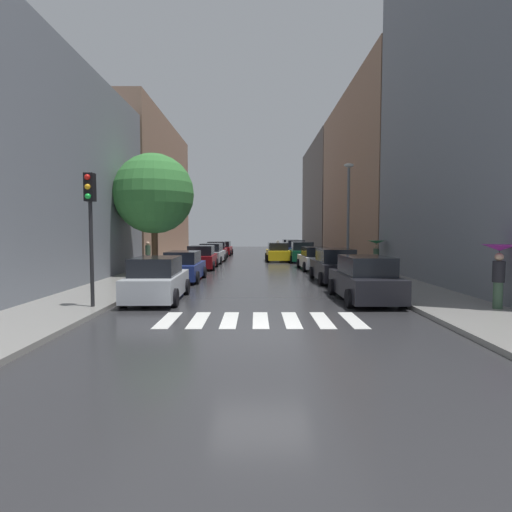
# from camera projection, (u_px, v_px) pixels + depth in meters

# --- Properties ---
(ground_plane) EXTENTS (28.00, 72.00, 0.04)m
(ground_plane) POSITION_uv_depth(u_px,v_px,m) (257.00, 262.00, 34.06)
(ground_plane) COLOR #2C2C2E
(sidewalk_left) EXTENTS (3.00, 72.00, 0.15)m
(sidewalk_left) POSITION_uv_depth(u_px,v_px,m) (181.00, 261.00, 34.06)
(sidewalk_left) COLOR gray
(sidewalk_left) RESTS_ON ground
(sidewalk_right) EXTENTS (3.00, 72.00, 0.15)m
(sidewalk_right) POSITION_uv_depth(u_px,v_px,m) (334.00, 261.00, 34.06)
(sidewalk_right) COLOR gray
(sidewalk_right) RESTS_ON ground
(crosswalk_stripes) EXTENTS (5.85, 2.20, 0.01)m
(crosswalk_stripes) POSITION_uv_depth(u_px,v_px,m) (260.00, 320.00, 11.67)
(crosswalk_stripes) COLOR silver
(crosswalk_stripes) RESTS_ON ground
(building_left_near) EXTENTS (6.00, 18.01, 10.46)m
(building_left_near) POSITION_uv_depth(u_px,v_px,m) (19.00, 174.00, 18.34)
(building_left_near) COLOR slate
(building_left_near) RESTS_ON ground
(building_left_mid) EXTENTS (6.00, 18.60, 12.56)m
(building_left_mid) POSITION_uv_depth(u_px,v_px,m) (139.00, 192.00, 37.03)
(building_left_mid) COLOR #8C6B56
(building_left_mid) RESTS_ON ground
(building_right_near) EXTENTS (6.00, 14.56, 19.52)m
(building_right_near) POSITION_uv_depth(u_px,v_px,m) (494.00, 78.00, 18.68)
(building_right_near) COLOR slate
(building_right_near) RESTS_ON ground
(building_right_mid) EXTENTS (6.00, 21.96, 15.42)m
(building_right_mid) POSITION_uv_depth(u_px,v_px,m) (375.00, 177.00, 37.28)
(building_right_mid) COLOR #8C6B56
(building_right_mid) RESTS_ON ground
(building_right_far) EXTENTS (6.00, 21.16, 15.49)m
(building_right_far) POSITION_uv_depth(u_px,v_px,m) (331.00, 197.00, 59.42)
(building_right_far) COLOR #564C47
(building_right_far) RESTS_ON ground
(parked_car_left_nearest) EXTENTS (2.07, 4.21, 1.64)m
(parked_car_left_nearest) POSITION_uv_depth(u_px,v_px,m) (157.00, 280.00, 14.96)
(parked_car_left_nearest) COLOR #B2B7BF
(parked_car_left_nearest) RESTS_ON ground
(parked_car_left_second) EXTENTS (1.99, 4.10, 1.57)m
(parked_car_left_second) POSITION_uv_depth(u_px,v_px,m) (184.00, 267.00, 20.94)
(parked_car_left_second) COLOR navy
(parked_car_left_second) RESTS_ON ground
(parked_car_left_third) EXTENTS (2.10, 4.24, 1.63)m
(parked_car_left_third) POSITION_uv_depth(u_px,v_px,m) (201.00, 258.00, 27.71)
(parked_car_left_third) COLOR maroon
(parked_car_left_third) RESTS_ON ground
(parked_car_left_fourth) EXTENTS (2.08, 4.84, 1.63)m
(parked_car_left_fourth) POSITION_uv_depth(u_px,v_px,m) (212.00, 254.00, 33.06)
(parked_car_left_fourth) COLOR #B2B7BF
(parked_car_left_fourth) RESTS_ON ground
(parked_car_left_fifth) EXTENTS (2.17, 4.46, 1.63)m
(parked_car_left_fifth) POSITION_uv_depth(u_px,v_px,m) (217.00, 251.00, 38.62)
(parked_car_left_fifth) COLOR maroon
(parked_car_left_fifth) RESTS_ON ground
(parked_car_left_sixth) EXTENTS (2.17, 4.10, 1.54)m
(parked_car_left_sixth) POSITION_uv_depth(u_px,v_px,m) (222.00, 249.00, 43.94)
(parked_car_left_sixth) COLOR maroon
(parked_car_left_sixth) RESTS_ON ground
(parked_car_right_nearest) EXTENTS (2.06, 4.46, 1.68)m
(parked_car_right_nearest) POSITION_uv_depth(u_px,v_px,m) (364.00, 280.00, 14.94)
(parked_car_right_nearest) COLOR black
(parked_car_right_nearest) RESTS_ON ground
(parked_car_right_second) EXTENTS (2.08, 4.55, 1.72)m
(parked_car_right_second) POSITION_uv_depth(u_px,v_px,m) (334.00, 266.00, 20.68)
(parked_car_right_second) COLOR black
(parked_car_right_second) RESTS_ON ground
(parked_car_right_third) EXTENTS (2.11, 4.47, 1.55)m
(parked_car_right_third) POSITION_uv_depth(u_px,v_px,m) (314.00, 259.00, 27.33)
(parked_car_right_third) COLOR silver
(parked_car_right_third) RESTS_ON ground
(parked_car_right_fourth) EXTENTS (2.22, 4.12, 1.73)m
(parked_car_right_fourth) POSITION_uv_depth(u_px,v_px,m) (302.00, 253.00, 33.98)
(parked_car_right_fourth) COLOR #0C4C2D
(parked_car_right_fourth) RESTS_ON ground
(parked_car_right_fifth) EXTENTS (2.08, 4.55, 1.76)m
(parked_car_right_fifth) POSITION_uv_depth(u_px,v_px,m) (295.00, 249.00, 39.91)
(parked_car_right_fifth) COLOR navy
(parked_car_right_fifth) RESTS_ON ground
(parked_car_right_sixth) EXTENTS (2.17, 4.27, 1.69)m
(parked_car_right_sixth) POSITION_uv_depth(u_px,v_px,m) (290.00, 247.00, 46.30)
(parked_car_right_sixth) COLOR #474C51
(parked_car_right_sixth) RESTS_ON ground
(taxi_midroad) EXTENTS (2.14, 4.44, 1.81)m
(taxi_midroad) POSITION_uv_depth(u_px,v_px,m) (277.00, 252.00, 35.16)
(taxi_midroad) COLOR yellow
(taxi_midroad) RESTS_ON ground
(pedestrian_foreground) EXTENTS (0.36, 0.36, 1.76)m
(pedestrian_foreground) POSITION_uv_depth(u_px,v_px,m) (148.00, 254.00, 27.57)
(pedestrian_foreground) COLOR navy
(pedestrian_foreground) RESTS_ON sidewalk_left
(pedestrian_near_tree) EXTENTS (1.07, 1.07, 1.88)m
(pedestrian_near_tree) POSITION_uv_depth(u_px,v_px,m) (376.00, 248.00, 24.93)
(pedestrian_near_tree) COLOR gray
(pedestrian_near_tree) RESTS_ON sidewalk_right
(pedestrian_by_kerb) EXTENTS (1.05, 1.05, 2.03)m
(pedestrian_by_kerb) POSITION_uv_depth(u_px,v_px,m) (499.00, 261.00, 12.58)
(pedestrian_by_kerb) COLOR #38513D
(pedestrian_by_kerb) RESTS_ON sidewalk_right
(street_tree_left) EXTENTS (4.58, 4.58, 6.90)m
(street_tree_left) POSITION_uv_depth(u_px,v_px,m) (154.00, 194.00, 22.95)
(street_tree_left) COLOR #513823
(street_tree_left) RESTS_ON sidewalk_left
(traffic_light_left_corner) EXTENTS (0.30, 0.42, 4.30)m
(traffic_light_left_corner) POSITION_uv_depth(u_px,v_px,m) (90.00, 210.00, 12.80)
(traffic_light_left_corner) COLOR black
(traffic_light_left_corner) RESTS_ON sidewalk_left
(lamp_post_right) EXTENTS (0.60, 0.28, 6.61)m
(lamp_post_right) POSITION_uv_depth(u_px,v_px,m) (348.00, 209.00, 24.60)
(lamp_post_right) COLOR #595B60
(lamp_post_right) RESTS_ON sidewalk_right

